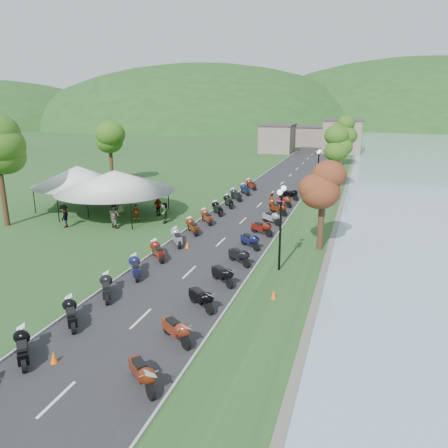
% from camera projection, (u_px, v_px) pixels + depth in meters
% --- Properties ---
extents(road, '(7.00, 120.00, 0.02)m').
position_uv_depth(road, '(272.00, 193.00, 47.89)').
color(road, '#29292B').
rests_on(road, ground).
extents(hills_backdrop, '(360.00, 120.00, 76.00)m').
position_uv_depth(hills_backdrop, '(346.00, 122.00, 194.28)').
color(hills_backdrop, '#285621').
rests_on(hills_backdrop, ground).
extents(far_building, '(18.00, 16.00, 5.00)m').
position_uv_depth(far_building, '(308.00, 137.00, 88.96)').
color(far_building, gray).
rests_on(far_building, ground).
extents(moto_row_left, '(2.60, 43.90, 1.10)m').
position_uv_depth(moto_row_left, '(178.00, 238.00, 30.53)').
color(moto_row_left, '#331411').
rests_on(moto_row_left, ground).
extents(moto_row_right, '(2.60, 34.16, 1.10)m').
position_uv_depth(moto_row_right, '(251.00, 240.00, 30.04)').
color(moto_row_right, '#331411').
rests_on(moto_row_right, ground).
extents(vendor_tent_main, '(6.86, 6.86, 4.00)m').
position_uv_depth(vendor_tent_main, '(116.00, 193.00, 38.11)').
color(vendor_tent_main, silver).
rests_on(vendor_tent_main, ground).
extents(vendor_tent_side, '(5.58, 5.58, 4.00)m').
position_uv_depth(vendor_tent_side, '(79.00, 187.00, 40.63)').
color(vendor_tent_side, silver).
rests_on(vendor_tent_side, ground).
extents(tree_lakeside, '(2.50, 2.50, 6.96)m').
position_uv_depth(tree_lakeside, '(322.00, 200.00, 29.03)').
color(tree_lakeside, '#3B6D1C').
rests_on(tree_lakeside, ground).
extents(pedestrian_a, '(0.70, 0.65, 1.55)m').
position_uv_depth(pedestrian_a, '(137.00, 223.00, 36.39)').
color(pedestrian_a, slate).
rests_on(pedestrian_a, ground).
extents(pedestrian_b, '(1.08, 0.85, 1.97)m').
position_uv_depth(pedestrian_b, '(115.00, 227.00, 35.01)').
color(pedestrian_b, slate).
rests_on(pedestrian_b, ground).
extents(pedestrian_c, '(0.82, 1.30, 1.86)m').
position_uv_depth(pedestrian_c, '(66.00, 227.00, 35.06)').
color(pedestrian_c, slate).
rests_on(pedestrian_c, ground).
extents(traffic_cone_near, '(0.31, 0.31, 0.49)m').
position_uv_depth(traffic_cone_near, '(54.00, 357.00, 16.97)').
color(traffic_cone_near, '#F2590C').
rests_on(traffic_cone_near, ground).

